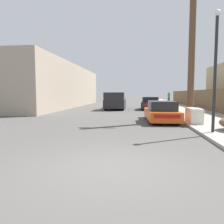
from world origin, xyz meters
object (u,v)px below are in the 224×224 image
Objects in this scene: street_lamp at (215,62)px; pickup_truck at (115,101)px; parked_sports_car_red at (161,112)px; discarded_fridge at (194,115)px; utility_pole at (192,43)px; car_parked_mid at (150,104)px; pedestrian at (169,98)px.

pickup_truck is at bearing 111.03° from street_lamp.
discarded_fridge is at bearing -39.90° from parked_sports_car_red.
discarded_fridge is at bearing -96.76° from utility_pole.
discarded_fridge is at bearing 115.39° from pickup_truck.
parked_sports_car_red is at bearing -86.99° from car_parked_mid.
car_parked_mid is at bearing 101.48° from utility_pole.
pedestrian is at bearing 78.38° from parked_sports_car_red.
car_parked_mid is 14.17m from street_lamp.
discarded_fridge is 0.19× the size of utility_pole.
street_lamp is at bearing -70.93° from parked_sports_car_red.
pedestrian reaches higher than parked_sports_car_red.
pickup_truck is at bearing -175.40° from car_parked_mid.
car_parked_mid is at bearing -109.67° from pedestrian.
discarded_fridge is at bearing -78.62° from car_parked_mid.
pickup_truck reaches higher than discarded_fridge.
pedestrian is (6.87, 9.11, 0.17)m from pickup_truck.
car_parked_mid is 3.66m from pickup_truck.
parked_sports_car_red is 2.49× the size of pedestrian.
pickup_truck is 14.89m from street_lamp.
pedestrian is at bearing 85.70° from utility_pole.
utility_pole reaches higher than car_parked_mid.
parked_sports_car_red is 0.80× the size of pickup_truck.
pickup_truck is at bearing -127.00° from pedestrian.
discarded_fridge is 12.05m from pickup_truck.
discarded_fridge is at bearing -94.52° from pedestrian.
pickup_truck is 0.62× the size of utility_pole.
car_parked_mid is at bearing 96.75° from street_lamp.
car_parked_mid is (-0.03, 9.67, 0.05)m from parked_sports_car_red.
pedestrian is at bearing 73.17° from car_parked_mid.
street_lamp is 23.01m from pedestrian.
street_lamp reaches higher than pedestrian.
parked_sports_car_red is 10.25m from pickup_truck.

